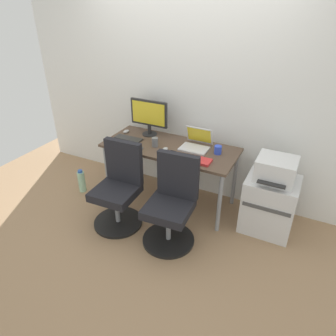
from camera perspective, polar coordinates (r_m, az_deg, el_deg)
ground_plane at (r=3.88m, az=0.33°, el=-5.86°), size 5.28×5.28×0.00m
back_wall at (r=3.66m, az=3.35°, el=14.47°), size 4.40×0.04×2.60m
desk at (r=3.54m, az=0.37°, el=3.00°), size 1.53×0.66×0.74m
office_chair_left at (r=3.36m, az=-9.08°, el=-3.84°), size 0.54×0.54×0.94m
office_chair_right at (r=3.08m, az=0.68°, el=-6.82°), size 0.54×0.54×0.94m
side_cabinet at (r=3.45m, az=18.21°, el=-6.42°), size 0.52×0.47×0.61m
printer at (r=3.23m, az=19.38°, el=-0.27°), size 0.38×0.40×0.24m
water_bottle_on_floor at (r=4.12m, az=-15.70°, el=-2.37°), size 0.09×0.09×0.31m
desktop_monitor at (r=3.73m, az=-3.54°, el=9.75°), size 0.48×0.18×0.43m
open_laptop at (r=3.47m, az=5.25°, el=4.62°), size 0.31×0.29×0.22m
keyboard_by_monitor at (r=3.50m, az=-7.49°, el=3.87°), size 0.34×0.12×0.02m
keyboard_by_laptop at (r=3.71m, az=-7.34°, el=5.44°), size 0.34×0.12×0.02m
mouse_by_monitor at (r=3.40m, az=-0.60°, el=3.49°), size 0.06×0.10×0.03m
mouse_by_laptop at (r=3.90m, az=-7.75°, el=6.75°), size 0.06×0.10×0.03m
coffee_mug at (r=3.36m, az=9.23°, el=3.34°), size 0.08×0.08×0.09m
pen_cup at (r=3.49m, az=-2.43°, el=4.82°), size 0.07×0.07×0.10m
phone_near_monitor at (r=3.65m, az=-10.15°, el=4.74°), size 0.07×0.14×0.01m
phone_near_laptop at (r=3.33m, az=0.51°, el=2.68°), size 0.07×0.14×0.01m
notebook at (r=3.18m, az=6.08°, el=1.32°), size 0.21×0.15×0.03m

